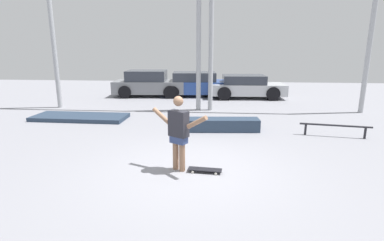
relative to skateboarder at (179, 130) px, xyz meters
name	(u,v)px	position (x,y,z in m)	size (l,w,h in m)	color
ground_plane	(190,171)	(0.26, -0.03, -0.93)	(36.00, 36.00, 0.00)	gray
skateboarder	(179,130)	(0.00, 0.00, 0.00)	(1.33, 0.87, 1.69)	#8C664C
skateboard	(205,170)	(0.59, -0.09, -0.87)	(0.77, 0.30, 0.08)	black
grind_box	(221,125)	(0.99, 3.38, -0.73)	(2.47, 0.60, 0.41)	#28384C
manual_pad	(80,117)	(-4.43, 4.56, -0.85)	(3.55, 1.32, 0.15)	#28384C
grind_rail	(335,127)	(4.48, 2.99, -0.63)	(2.07, 0.38, 0.39)	black
canopy_support_left	(123,11)	(-3.20, 6.74, 3.24)	(6.60, 0.20, 6.80)	#A5A8AD
canopy_support_right	(291,10)	(3.72, 6.74, 3.24)	(6.60, 0.20, 6.80)	#A5A8AD
parked_car_grey	(149,84)	(-3.05, 10.40, -0.24)	(4.04, 2.18, 1.44)	slate
parked_car_blue	(197,84)	(-0.35, 10.62, -0.27)	(4.43, 2.23, 1.34)	#284793
parked_car_silver	(246,87)	(2.37, 10.19, -0.32)	(4.14, 2.08, 1.24)	#B7BABF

